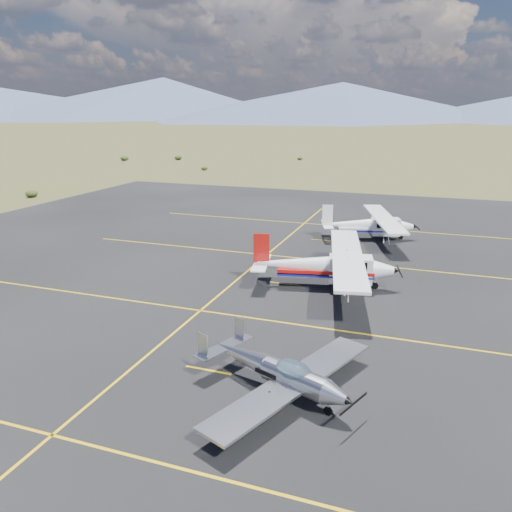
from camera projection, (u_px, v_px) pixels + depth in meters
The scene contains 5 objects.
ground at pixel (302, 345), 22.30m from camera, with size 1600.00×1600.00×0.00m, color #383D1C.
apron at pixel (333, 293), 28.63m from camera, with size 72.00×72.00×0.02m, color black.
aircraft_low_wing at pixel (280, 372), 18.24m from camera, with size 6.23×8.35×1.85m.
aircraft_cessna at pixel (325, 265), 29.13m from camera, with size 7.78×12.34×3.12m.
aircraft_plain at pixel (369, 224), 40.02m from camera, with size 7.40×10.89×2.78m.
Camera 1 is at (4.83, -19.79, 10.13)m, focal length 35.00 mm.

